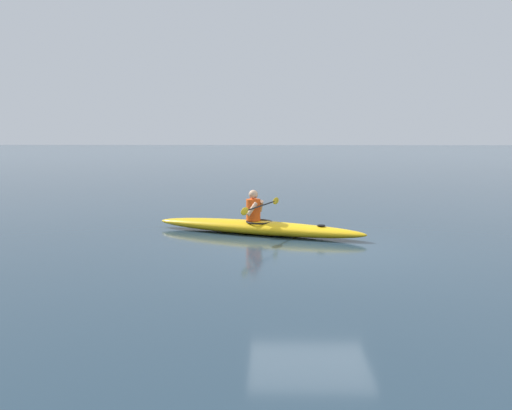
% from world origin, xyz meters
% --- Properties ---
extents(ground_plane, '(160.00, 160.00, 0.00)m').
position_xyz_m(ground_plane, '(0.00, 0.00, 0.00)').
color(ground_plane, '#233847').
extents(kayak, '(5.04, 2.47, 0.32)m').
position_xyz_m(kayak, '(1.13, -1.61, 0.16)').
color(kayak, '#EAB214').
rests_on(kayak, ground).
extents(kayaker, '(0.86, 2.18, 0.71)m').
position_xyz_m(kayaker, '(1.19, -1.64, 0.62)').
color(kayaker, '#E04C14').
rests_on(kayaker, kayak).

